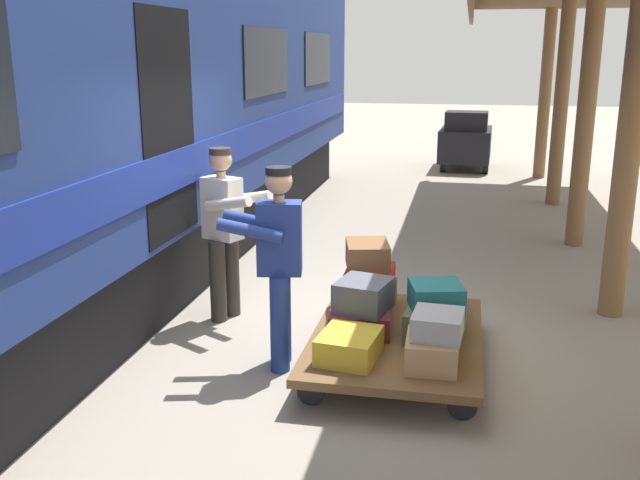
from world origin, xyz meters
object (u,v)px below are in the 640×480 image
object	(u,v)px
suitcase_burgundy_valise	(360,320)
suitcase_teal_softside	(436,296)
train_car	(15,110)
suitcase_navy_fabric	(438,300)
porter_by_door	(224,228)
suitcase_slate_roller	(364,295)
suitcase_tan_vintage	(432,352)
suitcase_red_plastic	(370,276)
suitcase_yellow_case	(349,346)
baggage_tug	(466,141)
porter_in_overalls	(277,261)
suitcase_gray_aluminum	(438,324)
suitcase_olive_duffel	(435,323)
luggage_cart	(397,339)
suitcase_orange_carryall	(369,296)
suitcase_brown_leather	(367,255)

from	to	relation	value
suitcase_burgundy_valise	suitcase_teal_softside	bearing A→B (deg)	178.24
suitcase_teal_softside	train_car	bearing A→B (deg)	-4.59
suitcase_navy_fabric	porter_by_door	xyz separation A→B (m)	(2.08, -0.20, 0.52)
suitcase_navy_fabric	porter_by_door	bearing A→B (deg)	-5.59
suitcase_navy_fabric	suitcase_slate_roller	world-z (taller)	suitcase_slate_roller
suitcase_tan_vintage	suitcase_red_plastic	xyz separation A→B (m)	(0.62, -1.11, 0.20)
suitcase_burgundy_valise	suitcase_yellow_case	distance (m)	0.56
baggage_tug	porter_in_overalls	bearing A→B (deg)	82.41
suitcase_gray_aluminum	porter_in_overalls	xyz separation A→B (m)	(1.33, -0.32, 0.32)
suitcase_tan_vintage	suitcase_olive_duffel	bearing A→B (deg)	-90.00
suitcase_teal_softside	porter_by_door	xyz separation A→B (m)	(2.08, -0.79, 0.28)
baggage_tug	suitcase_burgundy_valise	bearing A→B (deg)	85.80
suitcase_gray_aluminum	suitcase_red_plastic	world-z (taller)	suitcase_gray_aluminum
luggage_cart	suitcase_teal_softside	distance (m)	0.51
suitcase_orange_carryall	suitcase_teal_softside	world-z (taller)	suitcase_teal_softside
suitcase_teal_softside	porter_in_overalls	world-z (taller)	porter_in_overalls
suitcase_teal_softside	suitcase_orange_carryall	bearing A→B (deg)	-42.91
suitcase_navy_fabric	porter_in_overalls	distance (m)	1.59
suitcase_orange_carryall	suitcase_gray_aluminum	bearing A→B (deg)	121.45
suitcase_teal_softside	suitcase_slate_roller	bearing A→B (deg)	-0.56
luggage_cart	suitcase_slate_roller	distance (m)	0.47
suitcase_navy_fabric	baggage_tug	size ratio (longest dim) A/B	0.35
porter_in_overalls	porter_by_door	xyz separation A→B (m)	(0.79, -0.97, 0.00)
train_car	suitcase_teal_softside	bearing A→B (deg)	175.41
suitcase_yellow_case	porter_by_door	distance (m)	2.04
porter_by_door	suitcase_slate_roller	bearing A→B (deg)	152.20
suitcase_yellow_case	suitcase_teal_softside	size ratio (longest dim) A/B	1.24
suitcase_navy_fabric	suitcase_teal_softside	xyz separation A→B (m)	(0.00, 0.58, 0.24)
train_car	suitcase_tan_vintage	distance (m)	4.31
suitcase_olive_duffel	porter_in_overalls	world-z (taller)	porter_in_overalls
suitcase_tan_vintage	porter_by_door	size ratio (longest dim) A/B	0.28
suitcase_yellow_case	suitcase_olive_duffel	world-z (taller)	suitcase_olive_duffel
suitcase_yellow_case	suitcase_teal_softside	world-z (taller)	suitcase_teal_softside
suitcase_olive_duffel	suitcase_slate_roller	world-z (taller)	suitcase_slate_roller
suitcase_orange_carryall	porter_in_overalls	size ratio (longest dim) A/B	0.34
train_car	porter_in_overalls	world-z (taller)	train_car
luggage_cart	suitcase_red_plastic	xyz separation A→B (m)	(0.31, -0.55, 0.36)
suitcase_orange_carryall	suitcase_olive_duffel	size ratio (longest dim) A/B	1.05
luggage_cart	suitcase_yellow_case	xyz separation A→B (m)	(0.32, 0.56, 0.15)
suitcase_teal_softside	porter_by_door	bearing A→B (deg)	-20.72
luggage_cart	baggage_tug	bearing A→B (deg)	-92.51
suitcase_olive_duffel	suitcase_red_plastic	xyz separation A→B (m)	(0.62, -0.55, 0.19)
baggage_tug	suitcase_teal_softside	bearing A→B (deg)	89.17
train_car	suitcase_tan_vintage	xyz separation A→B (m)	(-3.89, 0.86, -1.66)
suitcase_teal_softside	suitcase_brown_leather	distance (m)	0.88
suitcase_tan_vintage	suitcase_yellow_case	bearing A→B (deg)	0.00
suitcase_gray_aluminum	suitcase_brown_leather	xyz separation A→B (m)	(0.69, -1.09, 0.19)
luggage_cart	suitcase_orange_carryall	xyz separation A→B (m)	(0.32, -0.56, 0.16)
suitcase_orange_carryall	suitcase_red_plastic	bearing A→B (deg)	110.79
suitcase_burgundy_valise	suitcase_red_plastic	bearing A→B (deg)	-90.68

